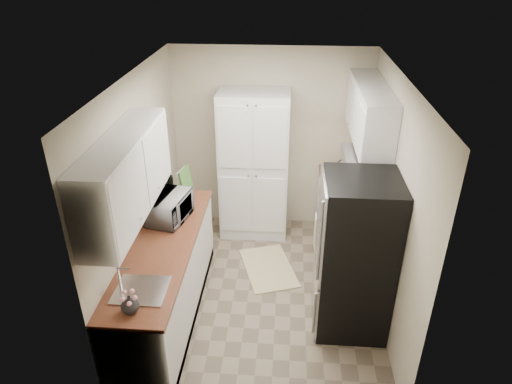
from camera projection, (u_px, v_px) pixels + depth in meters
ground at (262, 291)px, 5.33m from camera, size 3.20×3.20×0.00m
room_shell at (262, 165)px, 4.56m from camera, size 2.64×3.24×2.52m
pantry_cabinet at (254, 166)px, 6.03m from camera, size 0.90×0.55×2.00m
base_cabinet_left at (167, 281)px, 4.81m from camera, size 0.60×2.30×0.88m
countertop_left at (163, 245)px, 4.60m from camera, size 0.63×2.33×0.04m
base_cabinet_right at (342, 211)px, 6.11m from camera, size 0.60×0.80×0.88m
countertop_right at (345, 180)px, 5.89m from camera, size 0.63×0.83×0.04m
electric_range at (347, 242)px, 5.39m from camera, size 0.71×0.78×1.13m
refrigerator at (355, 256)px, 4.51m from camera, size 0.70×0.72×1.70m
microwave at (169, 208)px, 4.93m from camera, size 0.46×0.59×0.29m
wine_bottle at (170, 184)px, 5.37m from camera, size 0.09×0.09×0.34m
flower_vase at (130, 304)px, 3.69m from camera, size 0.16×0.16×0.16m
cutting_board at (186, 181)px, 5.47m from camera, size 0.07×0.25×0.32m
toaster_oven at (347, 174)px, 5.78m from camera, size 0.37×0.40×0.19m
fruit_basket at (348, 164)px, 5.70m from camera, size 0.26×0.26×0.10m
kitchen_mat at (268, 268)px, 5.71m from camera, size 0.81×1.03×0.01m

